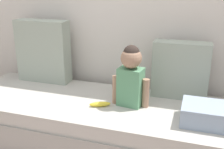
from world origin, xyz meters
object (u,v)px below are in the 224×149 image
at_px(folded_blanket, 211,115).
at_px(banana, 100,104).
at_px(toddler, 131,75).
at_px(couch, 96,122).
at_px(throw_pillow_right, 180,70).
at_px(throw_pillow_left, 43,51).

bearing_deg(folded_blanket, banana, 178.82).
distance_m(toddler, folded_blanket, 0.65).
xyz_separation_m(couch, throw_pillow_right, (0.65, 0.31, 0.44)).
bearing_deg(folded_blanket, throw_pillow_left, 165.09).
bearing_deg(couch, throw_pillow_right, 25.56).
relative_size(toddler, folded_blanket, 1.24).
height_order(throw_pillow_left, folded_blanket, throw_pillow_left).
distance_m(banana, folded_blanket, 0.83).
bearing_deg(couch, banana, -48.96).
bearing_deg(throw_pillow_right, banana, -145.44).
xyz_separation_m(throw_pillow_right, banana, (-0.58, -0.40, -0.22)).
height_order(throw_pillow_right, folded_blanket, throw_pillow_right).
bearing_deg(toddler, throw_pillow_right, 39.20).
relative_size(throw_pillow_left, toddler, 1.21).
bearing_deg(toddler, banana, -154.16).
xyz_separation_m(couch, toddler, (0.30, 0.02, 0.45)).
relative_size(banana, folded_blanket, 0.42).
height_order(throw_pillow_left, banana, throw_pillow_left).
xyz_separation_m(throw_pillow_left, folded_blanket, (1.56, -0.42, -0.23)).
xyz_separation_m(throw_pillow_right, folded_blanket, (0.25, -0.42, -0.17)).
bearing_deg(couch, folded_blanket, -6.48).
bearing_deg(couch, throw_pillow_left, 154.44).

